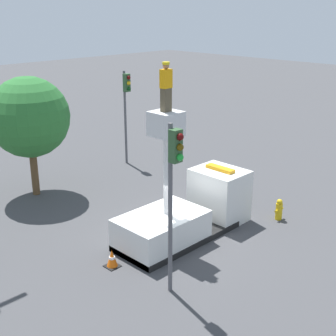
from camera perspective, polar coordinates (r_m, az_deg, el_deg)
ground_plane at (r=19.14m, az=1.16°, el=-8.53°), size 120.00×120.00×0.00m
bucket_truck at (r=19.12m, az=2.45°, el=-5.34°), size 6.14×2.28×5.31m
worker at (r=16.71m, az=-0.25°, el=9.85°), size 0.40×0.26×1.75m
traffic_light_pole at (r=14.07m, az=0.68°, el=-1.21°), size 0.34×0.57×5.67m
traffic_light_across at (r=27.01m, az=-5.10°, el=8.34°), size 0.34×0.57×5.45m
fire_hydrant at (r=21.09m, az=13.38°, el=-4.95°), size 0.54×0.30×0.95m
traffic_cone_rear at (r=17.20m, az=-6.84°, el=-10.94°), size 0.50×0.50×0.65m
tree_left_bg at (r=23.17m, az=-16.58°, el=5.93°), size 3.85×3.85×5.84m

